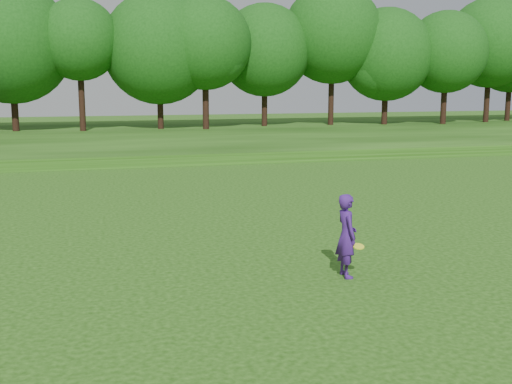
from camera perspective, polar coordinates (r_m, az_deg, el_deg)
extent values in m
plane|color=#19400C|center=(15.20, 6.30, -6.76)|extent=(140.00, 140.00, 0.00)
cube|color=#19400C|center=(48.01, -8.71, 4.91)|extent=(130.00, 30.00, 0.60)
cube|color=gray|center=(34.24, -6.00, 2.55)|extent=(130.00, 1.60, 0.04)
imported|color=#441B7D|center=(14.40, 8.05, -3.86)|extent=(0.47, 0.70, 1.88)
cylinder|color=#F1FF28|center=(14.32, 9.09, -4.80)|extent=(0.26, 0.25, 0.10)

